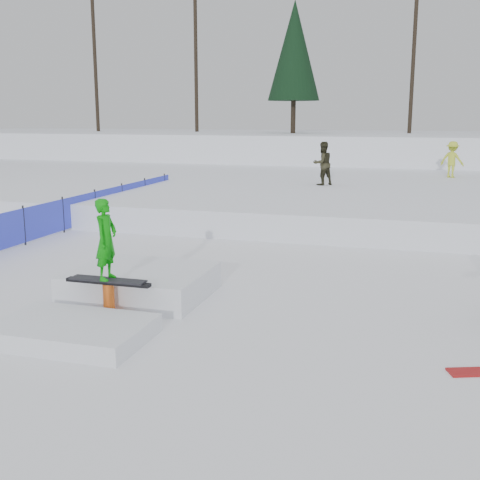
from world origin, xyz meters
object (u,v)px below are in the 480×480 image
(walker_ygreen, at_px, (452,159))
(jib_rail_feature, at_px, (124,291))
(safety_fence, at_px, (63,215))
(walker_olive, at_px, (323,163))

(walker_ygreen, xyz_separation_m, jib_rail_feature, (-6.46, -18.54, -1.29))
(walker_ygreen, bearing_deg, jib_rail_feature, 93.91)
(safety_fence, relative_size, walker_olive, 9.40)
(walker_olive, height_order, jib_rail_feature, walker_olive)
(walker_olive, relative_size, jib_rail_feature, 0.39)
(walker_olive, xyz_separation_m, walker_ygreen, (5.01, 4.56, -0.06))
(walker_ygreen, height_order, jib_rail_feature, walker_ygreen)
(walker_ygreen, distance_m, jib_rail_feature, 19.67)
(safety_fence, height_order, walker_ygreen, walker_ygreen)
(safety_fence, bearing_deg, walker_ygreen, 47.08)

